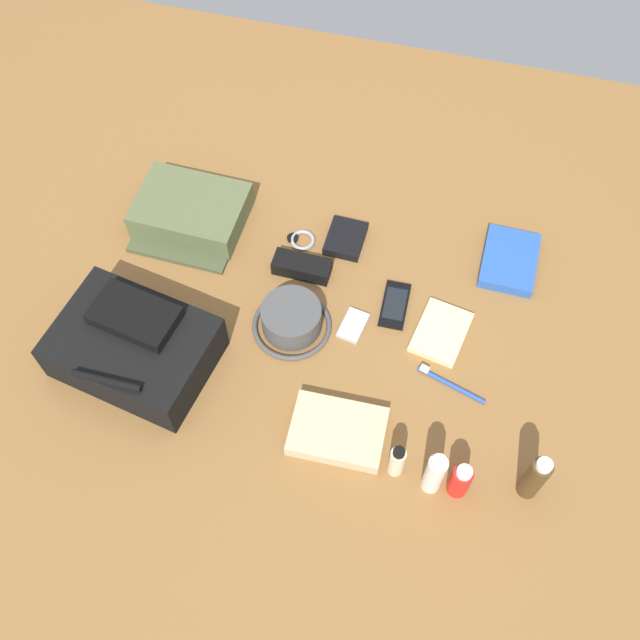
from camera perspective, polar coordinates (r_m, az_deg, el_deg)
The scene contains 17 objects.
ground_plane at distance 1.75m, azimuth -0.00°, elevation -0.86°, with size 2.64×2.02×0.02m, color brown.
backpack at distance 1.70m, azimuth -14.04°, elevation -1.92°, with size 0.37×0.30×0.14m.
toiletry_pouch at distance 1.91m, azimuth -9.87°, elevation 8.13°, with size 0.27×0.25×0.07m.
bucket_hat at distance 1.71m, azimuth -2.19°, elevation 0.03°, with size 0.19×0.19×0.07m.
cologne_bottle at distance 1.57m, azimuth 16.12°, elevation -11.52°, with size 0.04×0.04×0.15m.
sunscreen_spray at distance 1.56m, azimuth 10.69°, elevation -11.98°, with size 0.04×0.04×0.11m.
toothpaste_tube at distance 1.54m, azimuth 8.76°, elevation -11.54°, with size 0.04×0.04×0.15m.
lotion_bottle at distance 1.55m, azimuth 5.90°, elevation -10.68°, with size 0.03×0.03×0.11m.
paperback_novel at distance 1.88m, azimuth 14.28°, elevation 4.42°, with size 0.13×0.18×0.03m.
cell_phone at distance 1.77m, azimuth 5.74°, elevation 1.15°, with size 0.06×0.13×0.01m.
media_player at distance 1.74m, azimuth 2.56°, elevation -0.40°, with size 0.07×0.09×0.01m.
wristwatch at distance 1.87m, azimuth -1.45°, elevation 6.15°, with size 0.07×0.06×0.01m.
toothbrush at distance 1.69m, azimuth 9.71°, elevation -4.74°, with size 0.16×0.06×0.02m.
wallet at distance 1.86m, azimuth 2.01°, elevation 6.23°, with size 0.09×0.11×0.02m, color black.
notepad at distance 1.74m, azimuth 9.25°, elevation -0.93°, with size 0.11×0.15×0.02m, color beige.
folded_towel at distance 1.61m, azimuth 1.35°, elevation -8.52°, with size 0.20×0.14×0.04m, color #C6B289.
sunglasses_case at distance 1.80m, azimuth -1.40°, elevation 4.10°, with size 0.14×0.06×0.04m, color black.
Camera 1 is at (-0.21, 0.83, 1.51)m, focal length 41.81 mm.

